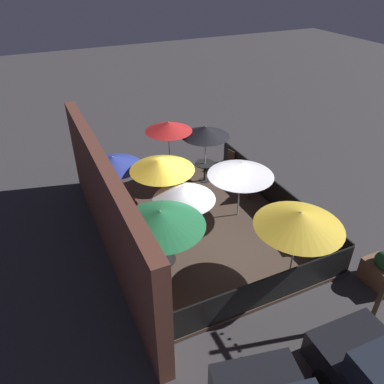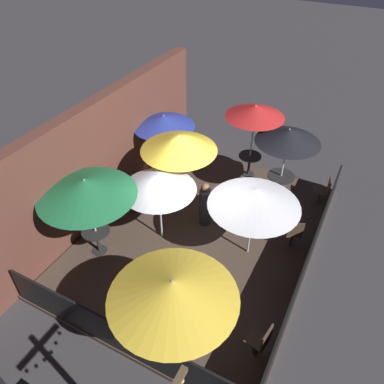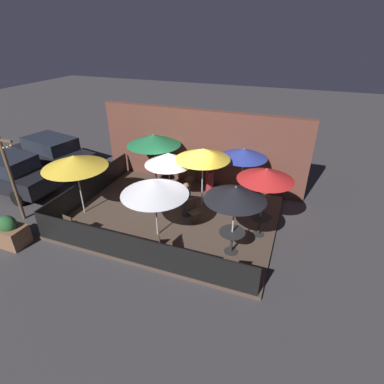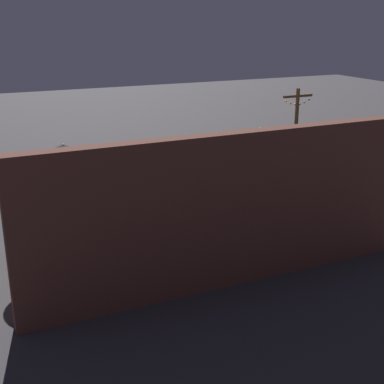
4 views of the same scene
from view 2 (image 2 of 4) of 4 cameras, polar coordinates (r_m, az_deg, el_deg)
name	(u,v)px [view 2 (image 2 of 4)]	position (r m, az deg, el deg)	size (l,w,h in m)	color
ground_plane	(202,237)	(10.33, 1.51, -6.93)	(60.00, 60.00, 0.00)	#383538
patio_deck	(202,236)	(10.29, 1.51, -6.70)	(7.51, 5.72, 0.12)	#47382D
building_wall	(103,157)	(10.64, -13.47, 5.19)	(9.11, 0.36, 3.38)	brown
fence_front	(308,259)	(9.42, 17.32, -9.75)	(7.31, 0.05, 0.95)	black
fence_side_left	(118,337)	(7.97, -11.19, -20.87)	(0.05, 5.52, 0.95)	black
patio_umbrella_0	(255,111)	(11.35, 9.61, 12.04)	(1.77, 1.77, 2.45)	#B2B2B7
patio_umbrella_1	(289,136)	(10.59, 14.50, 8.32)	(1.81, 1.81, 2.32)	#B2B2B7
patio_umbrella_2	(86,188)	(8.75, -15.88, 0.64)	(2.30, 2.30, 2.31)	#B2B2B7
patio_umbrella_3	(173,290)	(6.45, -2.93, -14.63)	(2.28, 2.28, 2.32)	#B2B2B7
patio_umbrella_4	(255,197)	(8.67, 9.55, -0.77)	(2.18, 2.18, 2.07)	#B2B2B7
patio_umbrella_5	(158,182)	(9.01, -5.16, 1.53)	(1.86, 1.86, 2.06)	#B2B2B7
patio_umbrella_6	(164,121)	(11.46, -4.33, 10.75)	(1.89, 1.89, 2.10)	#B2B2B7
patio_umbrella_7	(179,143)	(9.83, -2.03, 7.40)	(2.05, 2.05, 2.36)	#B2B2B7
dining_table_0	(250,160)	(12.19, 8.77, 4.88)	(0.72, 0.72, 0.73)	black
dining_table_1	(280,180)	(11.40, 13.31, 1.79)	(0.80, 0.80, 0.78)	black
dining_table_2	(97,235)	(9.72, -14.34, -6.41)	(0.70, 0.70, 0.73)	black
patio_chair_0	(293,232)	(9.91, 15.19, -5.97)	(0.54, 0.54, 0.93)	#4C3828
patio_chair_1	(260,340)	(7.87, 10.35, -21.33)	(0.46, 0.46, 0.94)	#4C3828
patio_chair_2	(133,197)	(10.70, -8.93, -0.83)	(0.41, 0.41, 0.96)	#4C3828
patio_chair_3	(324,190)	(11.56, 19.44, 0.29)	(0.48, 0.48, 0.91)	#4C3828
patio_chair_4	(223,204)	(10.43, 4.71, -1.77)	(0.55, 0.55, 0.94)	#4C3828
patron_0	(149,182)	(11.20, -6.64, 1.56)	(0.44, 0.44, 1.21)	maroon
patron_1	(205,205)	(10.18, 1.97, -2.04)	(0.33, 0.33, 1.35)	#333338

